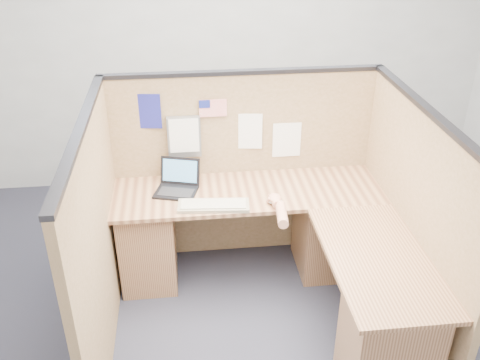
{
  "coord_description": "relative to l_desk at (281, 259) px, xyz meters",
  "views": [
    {
      "loc": [
        -0.44,
        -2.65,
        2.68
      ],
      "look_at": [
        -0.08,
        0.5,
        0.92
      ],
      "focal_mm": 40.0,
      "sensor_mm": 36.0,
      "label": 1
    }
  ],
  "objects": [
    {
      "name": "floor",
      "position": [
        -0.18,
        -0.29,
        -0.39
      ],
      "size": [
        5.0,
        5.0,
        0.0
      ],
      "primitive_type": "plane",
      "color": "#222330",
      "rests_on": "ground"
    },
    {
      "name": "wall_back",
      "position": [
        -0.18,
        1.96,
        1.01
      ],
      "size": [
        5.0,
        0.0,
        5.0
      ],
      "primitive_type": "plane",
      "rotation": [
        1.57,
        0.0,
        0.0
      ],
      "color": "#9EA0A3",
      "rests_on": "floor"
    },
    {
      "name": "cubicle_partitions",
      "position": [
        -0.18,
        0.14,
        0.38
      ],
      "size": [
        2.06,
        1.83,
        1.53
      ],
      "color": "brown",
      "rests_on": "floor"
    },
    {
      "name": "l_desk",
      "position": [
        0.0,
        0.0,
        0.0
      ],
      "size": [
        1.95,
        1.75,
        0.73
      ],
      "color": "brown",
      "rests_on": "floor"
    },
    {
      "name": "laptop",
      "position": [
        -0.7,
        0.47,
        0.39
      ],
      "size": [
        0.34,
        0.35,
        0.21
      ],
      "rotation": [
        0.0,
        0.0,
        -0.28
      ],
      "color": "black",
      "rests_on": "l_desk"
    },
    {
      "name": "keyboard",
      "position": [
        -0.45,
        0.19,
        0.35
      ],
      "size": [
        0.5,
        0.21,
        0.03
      ],
      "rotation": [
        0.0,
        0.0,
        -0.09
      ],
      "color": "gray",
      "rests_on": "l_desk"
    },
    {
      "name": "mouse",
      "position": [
        -0.02,
        0.19,
        0.36
      ],
      "size": [
        0.12,
        0.09,
        0.04
      ],
      "primitive_type": "ellipsoid",
      "rotation": [
        0.0,
        0.0,
        -0.29
      ],
      "color": "silver",
      "rests_on": "l_desk"
    },
    {
      "name": "hand_forearm",
      "position": [
        -0.01,
        0.06,
        0.37
      ],
      "size": [
        0.11,
        0.38,
        0.08
      ],
      "color": "tan",
      "rests_on": "l_desk"
    },
    {
      "name": "blue_poster",
      "position": [
        -0.87,
        0.68,
        0.87
      ],
      "size": [
        0.19,
        0.03,
        0.26
      ],
      "primitive_type": "cube",
      "rotation": [
        0.0,
        0.0,
        -0.13
      ],
      "color": "navy",
      "rests_on": "cubicle_partitions"
    },
    {
      "name": "american_flag",
      "position": [
        -0.43,
        0.67,
        0.86
      ],
      "size": [
        0.2,
        0.01,
        0.35
      ],
      "color": "olive",
      "rests_on": "cubicle_partitions"
    },
    {
      "name": "file_holder",
      "position": [
        -0.62,
        0.66,
        0.67
      ],
      "size": [
        0.24,
        0.05,
        0.31
      ],
      "color": "slate",
      "rests_on": "cubicle_partitions"
    },
    {
      "name": "paper_left",
      "position": [
        -0.15,
        0.68,
        0.68
      ],
      "size": [
        0.22,
        0.03,
        0.28
      ],
      "primitive_type": "cube",
      "rotation": [
        0.0,
        0.0,
        -0.12
      ],
      "color": "white",
      "rests_on": "cubicle_partitions"
    },
    {
      "name": "paper_right",
      "position": [
        0.15,
        0.68,
        0.59
      ],
      "size": [
        0.22,
        0.0,
        0.27
      ],
      "primitive_type": "cube",
      "rotation": [
        0.0,
        0.0,
        0.0
      ],
      "color": "white",
      "rests_on": "cubicle_partitions"
    }
  ]
}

